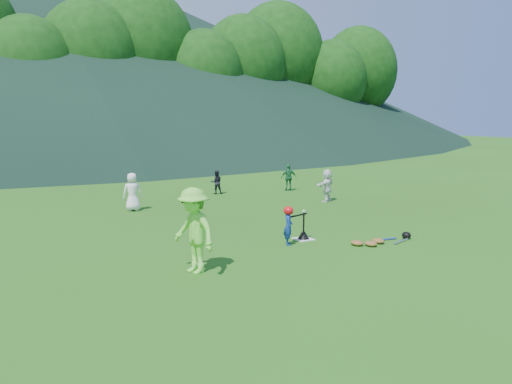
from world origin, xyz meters
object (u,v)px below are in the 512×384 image
Objects in this scene: fielder_d at (327,185)px; batting_tee at (304,234)px; home_plate at (303,239)px; fielder_b at (216,182)px; batter_child at (288,226)px; fielder_a at (132,192)px; fielder_c at (289,178)px; equipment_pile at (379,241)px; adult_coach at (194,231)px.

fielder_d is 5.88m from batting_tee.
fielder_b is at bearing 81.38° from home_plate.
fielder_d reaches higher than fielder_b.
fielder_a is (-2.11, 6.27, 0.17)m from batter_child.
fielder_c is at bearing 59.59° from home_plate.
batting_tee is at bearing 77.70° from fielder_c.
equipment_pile is (-2.60, -5.54, -0.54)m from fielder_d.
fielder_a is at bearing 158.19° from adult_coach.
adult_coach is (-2.85, -0.91, 0.40)m from batter_child.
batter_child is at bearing 75.00° from fielder_c.
fielder_c reaches higher than batter_child.
fielder_c reaches higher than home_plate.
home_plate is 3.78m from adult_coach.
batting_tee is (-4.00, -4.28, -0.47)m from fielder_d.
fielder_c is (4.88, 7.48, 0.09)m from batter_child.
fielder_c reaches higher than fielder_b.
fielder_d is 1.77× the size of batting_tee.
fielder_b reaches higher than home_plate.
fielder_b is 0.85× the size of fielder_c.
fielder_b is 0.80× the size of fielder_d.
adult_coach is (-3.49, -1.17, 0.86)m from home_plate.
fielder_d is 0.67× the size of equipment_pile.
fielder_d is at bearing 103.55° from fielder_c.
adult_coach reaches higher than batting_tee.
fielder_b is (3.95, 1.91, -0.16)m from fielder_a.
fielder_a is 1.06× the size of fielder_d.
fielder_d is (-0.23, -2.94, 0.04)m from fielder_c.
fielder_c is (3.04, -0.69, 0.08)m from fielder_b.
batter_child is at bearing 91.76° from adult_coach.
adult_coach is 2.57× the size of batting_tee.
fielder_c is (4.24, 7.22, 0.55)m from home_plate.
equipment_pile is (2.05, -0.99, -0.40)m from batter_child.
fielder_a is 1.14× the size of fielder_c.
fielder_a is at bearing 119.78° from equipment_pile.
batter_child is 6.50m from fielder_d.
adult_coach is at bearing 93.89° from fielder_a.
fielder_a is 1.33× the size of fielder_b.
batting_tee is at bearing 138.26° from equipment_pile.
adult_coach is at bearing -161.49° from batting_tee.
adult_coach is at bearing 10.96° from fielder_d.
fielder_b is at bearing 5.26° from fielder_c.
fielder_d is at bearing 46.93° from batting_tee.
batter_child is 0.83× the size of fielder_c.
batter_child is at bearing -157.89° from home_plate.
home_plate is 0.35× the size of fielder_a.
batter_child is 0.52× the size of equipment_pile.
home_plate is at bearing 21.86° from fielder_d.
batter_child is 8.38m from fielder_b.
home_plate is 8.39m from fielder_c.
fielder_a is 0.71× the size of equipment_pile.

